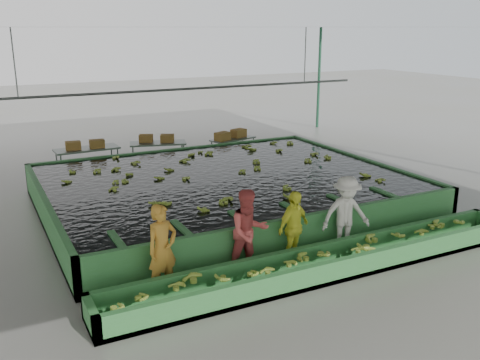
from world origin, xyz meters
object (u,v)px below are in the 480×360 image
worker_c (294,227)px  packing_table_mid (158,155)px  packing_table_left (88,162)px  sorting_trough (329,262)px  box_stack_right (231,139)px  worker_b (249,232)px  flotation_tank (224,190)px  packing_table_right (233,149)px  box_stack_mid (157,142)px  worker_d (346,214)px  box_stack_left (85,149)px  worker_a (162,249)px

worker_c → packing_table_mid: worker_c is taller
packing_table_left → packing_table_mid: size_ratio=1.06×
sorting_trough → packing_table_mid: size_ratio=4.93×
packing_table_mid → box_stack_right: size_ratio=1.40×
worker_b → flotation_tank: bearing=72.7°
packing_table_left → packing_table_right: 5.59m
sorting_trough → worker_b: size_ratio=5.47×
worker_c → packing_table_mid: (0.09, 9.39, -0.36)m
worker_c → packing_table_right: size_ratio=0.90×
packing_table_left → packing_table_right: bearing=-1.1°
packing_table_mid → box_stack_mid: box_stack_mid is taller
packing_table_mid → packing_table_right: packing_table_mid is taller
sorting_trough → worker_b: 1.81m
worker_b → packing_table_left: 9.47m
worker_c → worker_b: bearing=159.8°
packing_table_mid → worker_b: bearing=-97.2°
sorting_trough → packing_table_right: bearing=74.9°
worker_c → packing_table_left: worker_c is taller
worker_d → box_stack_left: 10.08m
worker_c → worker_d: (1.41, 0.00, 0.08)m
flotation_tank → box_stack_left: size_ratio=7.75×
worker_d → box_stack_left: size_ratio=1.39×
worker_b → box_stack_left: (-1.44, 9.27, 0.06)m
packing_table_left → packing_table_mid: bearing=0.8°
box_stack_left → packing_table_left: bearing=55.6°
worker_c → box_stack_right: bearing=51.8°
worker_b → worker_d: bearing=1.7°
worker_d → packing_table_left: worker_d is taller
box_stack_left → worker_c: bearing=-74.7°
worker_b → worker_a: bearing=-178.3°
packing_table_left → box_stack_left: box_stack_left is taller
box_stack_right → box_stack_left: bearing=179.3°
box_stack_left → packing_table_right: bearing=-0.3°
packing_table_right → box_stack_right: bearing=-161.9°
box_stack_mid → worker_d: bearing=-82.1°
sorting_trough → worker_c: bearing=115.3°
box_stack_left → packing_table_mid: bearing=2.5°
sorting_trough → worker_a: 3.51m
worker_c → box_stack_left: worker_c is taller
sorting_trough → box_stack_right: box_stack_right is taller
packing_table_left → box_stack_left: size_ratio=1.67×
packing_table_right → box_stack_left: bearing=179.7°
flotation_tank → worker_a: 5.47m
sorting_trough → box_stack_right: bearing=75.4°
sorting_trough → worker_a: (-3.36, 0.80, 0.65)m
flotation_tank → box_stack_left: (-2.92, 4.97, 0.53)m
flotation_tank → box_stack_left: 5.79m
flotation_tank → sorting_trough: bearing=-90.0°
flotation_tank → packing_table_left: bearing=119.6°
packing_table_left → box_stack_left: 0.50m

